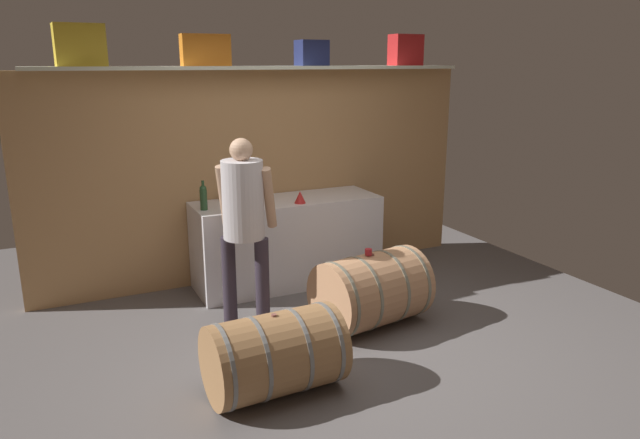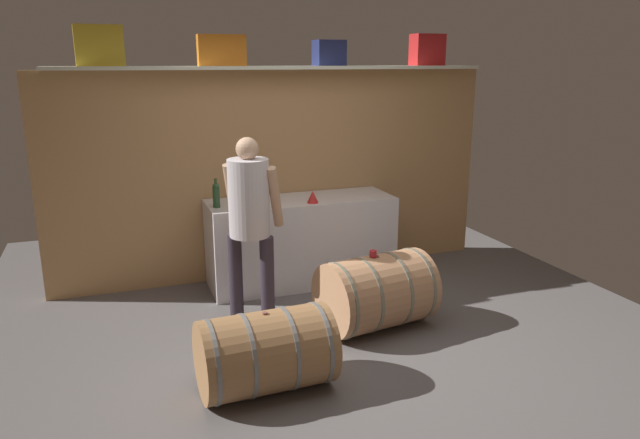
# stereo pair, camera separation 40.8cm
# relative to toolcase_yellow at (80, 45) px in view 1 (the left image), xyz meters

# --- Properties ---
(ground_plane) EXTENTS (5.77, 7.22, 0.02)m
(ground_plane) POSITION_rel_toolcase_yellow_xyz_m (1.61, -1.36, -2.31)
(ground_plane) COLOR #625D5D
(back_wall_panel) EXTENTS (4.57, 0.10, 2.10)m
(back_wall_panel) POSITION_rel_toolcase_yellow_xyz_m (1.61, 0.15, -1.25)
(back_wall_panel) COLOR tan
(back_wall_panel) RESTS_ON ground
(high_shelf_board) EXTENTS (4.21, 0.40, 0.03)m
(high_shelf_board) POSITION_rel_toolcase_yellow_xyz_m (1.61, 0.00, -0.19)
(high_shelf_board) COLOR silver
(high_shelf_board) RESTS_ON back_wall_panel
(toolcase_yellow) EXTENTS (0.41, 0.24, 0.34)m
(toolcase_yellow) POSITION_rel_toolcase_yellow_xyz_m (0.00, 0.00, 0.00)
(toolcase_yellow) COLOR yellow
(toolcase_yellow) RESTS_ON high_shelf_board
(toolcase_orange) EXTENTS (0.44, 0.20, 0.28)m
(toolcase_orange) POSITION_rel_toolcase_yellow_xyz_m (1.06, 0.00, -0.03)
(toolcase_orange) COLOR orange
(toolcase_orange) RESTS_ON high_shelf_board
(toolcase_navy) EXTENTS (0.29, 0.22, 0.24)m
(toolcase_navy) POSITION_rel_toolcase_yellow_xyz_m (2.11, 0.00, -0.05)
(toolcase_navy) COLOR navy
(toolcase_navy) RESTS_ON high_shelf_board
(toolcase_red) EXTENTS (0.33, 0.20, 0.32)m
(toolcase_red) POSITION_rel_toolcase_yellow_xyz_m (3.21, 0.00, -0.01)
(toolcase_red) COLOR red
(toolcase_red) RESTS_ON high_shelf_board
(work_cabinet) EXTENTS (1.84, 0.63, 0.87)m
(work_cabinet) POSITION_rel_toolcase_yellow_xyz_m (1.74, -0.22, -1.87)
(work_cabinet) COLOR white
(work_cabinet) RESTS_ON ground
(wine_bottle_green) EXTENTS (0.07, 0.07, 0.27)m
(wine_bottle_green) POSITION_rel_toolcase_yellow_xyz_m (0.90, -0.29, -1.32)
(wine_bottle_green) COLOR #2A502E
(wine_bottle_green) RESTS_ON work_cabinet
(wine_glass) EXTENTS (0.08, 0.08, 0.14)m
(wine_glass) POSITION_rel_toolcase_yellow_xyz_m (1.18, -0.03, -1.34)
(wine_glass) COLOR white
(wine_glass) RESTS_ON work_cabinet
(red_funnel) EXTENTS (0.11, 0.11, 0.12)m
(red_funnel) POSITION_rel_toolcase_yellow_xyz_m (1.79, -0.42, -1.38)
(red_funnel) COLOR red
(red_funnel) RESTS_ON work_cabinet
(wine_barrel_near) EXTENTS (0.99, 0.76, 0.64)m
(wine_barrel_near) POSITION_rel_toolcase_yellow_xyz_m (1.99, -1.45, -1.99)
(wine_barrel_near) COLOR tan
(wine_barrel_near) RESTS_ON ground
(wine_barrel_far) EXTENTS (0.91, 0.59, 0.57)m
(wine_barrel_far) POSITION_rel_toolcase_yellow_xyz_m (0.87, -2.09, -2.02)
(wine_barrel_far) COLOR #9C7045
(wine_barrel_far) RESTS_ON ground
(tasting_cup) EXTENTS (0.06, 0.06, 0.05)m
(tasting_cup) POSITION_rel_toolcase_yellow_xyz_m (1.95, -1.45, -1.65)
(tasting_cup) COLOR red
(tasting_cup) RESTS_ON wine_barrel_near
(winemaker_pouring) EXTENTS (0.51, 0.47, 1.59)m
(winemaker_pouring) POSITION_rel_toolcase_yellow_xyz_m (1.04, -0.99, -1.33)
(winemaker_pouring) COLOR #312934
(winemaker_pouring) RESTS_ON ground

